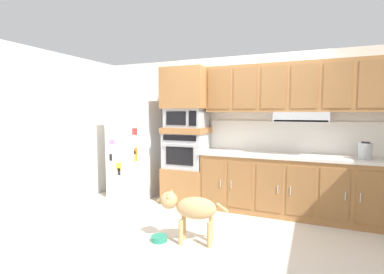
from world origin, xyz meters
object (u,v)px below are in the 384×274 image
at_px(built_in_oven, 187,150).
at_px(microwave, 187,118).
at_px(refrigerator, 134,149).
at_px(dog_food_bowl, 159,238).
at_px(dog, 190,208).
at_px(electric_kettle, 365,151).

relative_size(built_in_oven, microwave, 1.09).
distance_m(refrigerator, dog_food_bowl, 2.21).
bearing_deg(dog, electric_kettle, -155.03).
height_order(microwave, dog_food_bowl, microwave).
height_order(refrigerator, dog_food_bowl, refrigerator).
height_order(refrigerator, dog, refrigerator).
bearing_deg(microwave, dog_food_bowl, -77.82).
distance_m(refrigerator, dog, 2.28).
distance_m(microwave, dog_food_bowl, 2.15).
bearing_deg(dog_food_bowl, microwave, 102.18).
bearing_deg(electric_kettle, microwave, 178.99).
relative_size(microwave, dog_food_bowl, 3.22).
xyz_separation_m(built_in_oven, electric_kettle, (2.67, -0.05, 0.13)).
relative_size(refrigerator, microwave, 2.73).
bearing_deg(dog_food_bowl, built_in_oven, 102.19).
relative_size(microwave, dog, 0.74).
bearing_deg(dog, dog_food_bowl, 5.18).
distance_m(built_in_oven, dog_food_bowl, 1.83).
distance_m(built_in_oven, dog, 1.70).
height_order(refrigerator, electric_kettle, refrigerator).
height_order(built_in_oven, electric_kettle, built_in_oven).
xyz_separation_m(refrigerator, built_in_oven, (1.04, 0.07, 0.02)).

